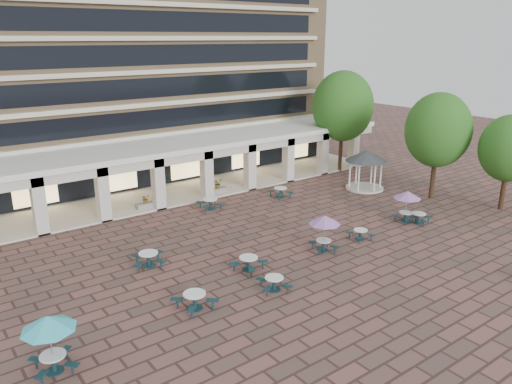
% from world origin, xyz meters
% --- Properties ---
extents(ground, '(120.00, 120.00, 0.00)m').
position_xyz_m(ground, '(0.00, 0.00, 0.00)').
color(ground, brown).
rests_on(ground, ground).
extents(apartment_building, '(40.00, 15.50, 25.20)m').
position_xyz_m(apartment_building, '(0.00, 25.47, 12.60)').
color(apartment_building, tan).
rests_on(apartment_building, ground).
extents(retail_arcade, '(42.00, 6.60, 4.40)m').
position_xyz_m(retail_arcade, '(0.00, 14.80, 3.00)').
color(retail_arcade, white).
rests_on(retail_arcade, ground).
extents(picnic_table_1, '(1.96, 1.96, 0.73)m').
position_xyz_m(picnic_table_1, '(-3.09, -2.66, 0.43)').
color(picnic_table_1, '#122E36').
rests_on(picnic_table_1, ground).
extents(picnic_table_4, '(2.10, 2.10, 2.42)m').
position_xyz_m(picnic_table_4, '(-14.00, -2.66, 2.06)').
color(picnic_table_4, '#122E36').
rests_on(picnic_table_4, ground).
extents(picnic_table_5, '(2.09, 2.09, 0.78)m').
position_xyz_m(picnic_table_5, '(-2.80, -0.02, 0.47)').
color(picnic_table_5, '#122E36').
rests_on(picnic_table_5, ground).
extents(picnic_table_6, '(1.94, 1.94, 2.24)m').
position_xyz_m(picnic_table_6, '(2.38, -0.61, 1.91)').
color(picnic_table_6, '#122E36').
rests_on(picnic_table_6, ground).
extents(picnic_table_7, '(1.92, 1.92, 0.73)m').
position_xyz_m(picnic_table_7, '(10.97, -1.16, 0.43)').
color(picnic_table_7, '#122E36').
rests_on(picnic_table_7, ground).
extents(picnic_table_8, '(2.19, 2.19, 0.82)m').
position_xyz_m(picnic_table_8, '(-7.03, 3.76, 0.49)').
color(picnic_table_8, '#122E36').
rests_on(picnic_table_8, ground).
extents(picnic_table_9, '(1.96, 1.96, 0.82)m').
position_xyz_m(picnic_table_9, '(-7.28, -1.84, 0.49)').
color(picnic_table_9, '#122E36').
rests_on(picnic_table_9, ground).
extents(picnic_table_10, '(1.63, 1.63, 0.67)m').
position_xyz_m(picnic_table_10, '(5.51, -0.74, 0.40)').
color(picnic_table_10, '#122E36').
rests_on(picnic_table_10, ground).
extents(picnic_table_11, '(1.91, 1.91, 2.21)m').
position_xyz_m(picnic_table_11, '(10.51, -0.42, 1.87)').
color(picnic_table_11, '#122E36').
rests_on(picnic_table_11, ground).
extents(picnic_table_12, '(2.04, 2.04, 0.81)m').
position_xyz_m(picnic_table_12, '(0.92, 10.00, 0.48)').
color(picnic_table_12, '#122E36').
rests_on(picnic_table_12, ground).
extents(picnic_table_13, '(1.80, 1.80, 0.78)m').
position_xyz_m(picnic_table_13, '(7.04, 9.17, 0.46)').
color(picnic_table_13, '#122E36').
rests_on(picnic_table_13, ground).
extents(gazebo, '(3.58, 3.58, 3.33)m').
position_xyz_m(gazebo, '(14.26, 6.66, 2.51)').
color(gazebo, beige).
rests_on(gazebo, ground).
extents(tree_east_a, '(5.05, 5.05, 8.42)m').
position_xyz_m(tree_east_a, '(16.62, 1.74, 5.50)').
color(tree_east_a, '#3D2A18').
rests_on(tree_east_a, ground).
extents(tree_east_b, '(4.28, 4.28, 7.13)m').
position_xyz_m(tree_east_b, '(18.45, -3.05, 4.65)').
color(tree_east_b, '#3D2A18').
rests_on(tree_east_b, ground).
extents(tree_east_c, '(5.70, 5.70, 9.50)m').
position_xyz_m(tree_east_c, '(16.87, 12.12, 6.21)').
color(tree_east_c, '#3D2A18').
rests_on(tree_east_c, ground).
extents(planter_left, '(1.50, 0.68, 1.15)m').
position_xyz_m(planter_left, '(-2.98, 12.90, 0.42)').
color(planter_left, gray).
rests_on(planter_left, ground).
extents(planter_right, '(1.50, 0.78, 1.32)m').
position_xyz_m(planter_right, '(3.43, 12.90, 0.55)').
color(planter_right, gray).
rests_on(planter_right, ground).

